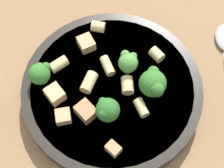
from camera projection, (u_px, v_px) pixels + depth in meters
ground_plane at (112, 96)px, 0.57m from camera, size 2.00×2.00×0.00m
pasta_bowl at (112, 91)px, 0.55m from camera, size 0.26×0.26×0.03m
broccoli_floret_0 at (107, 110)px, 0.50m from camera, size 0.03×0.03×0.04m
broccoli_floret_1 at (40, 73)px, 0.53m from camera, size 0.04×0.03×0.04m
broccoli_floret_2 at (126, 61)px, 0.53m from camera, size 0.03×0.03×0.04m
broccoli_floret_3 at (153, 84)px, 0.52m from camera, size 0.04×0.04×0.04m
rigatoni_0 at (59, 64)px, 0.55m from camera, size 0.03×0.02×0.02m
rigatoni_1 at (89, 82)px, 0.54m from camera, size 0.03×0.03×0.02m
rigatoni_2 at (143, 106)px, 0.52m from camera, size 0.02×0.03×0.01m
rigatoni_3 at (98, 27)px, 0.58m from camera, size 0.02×0.03×0.02m
rigatoni_4 at (157, 55)px, 0.56m from camera, size 0.02×0.02×0.02m
rigatoni_5 at (127, 85)px, 0.53m from camera, size 0.03×0.03×0.02m
rigatoni_6 at (107, 66)px, 0.55m from camera, size 0.03×0.03×0.01m
chicken_chunk_0 at (113, 149)px, 0.49m from camera, size 0.02×0.02×0.01m
chicken_chunk_1 at (87, 112)px, 0.51m from camera, size 0.03×0.03×0.02m
chicken_chunk_2 at (86, 43)px, 0.56m from camera, size 0.03×0.03×0.02m
chicken_chunk_3 at (55, 94)px, 0.53m from camera, size 0.03×0.03×0.02m
chicken_chunk_4 at (63, 116)px, 0.51m from camera, size 0.03×0.03×0.01m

